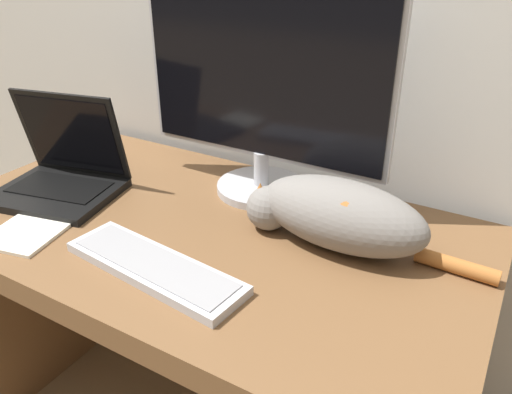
# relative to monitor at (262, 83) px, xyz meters

# --- Properties ---
(desk) EXTENTS (1.31, 0.72, 0.75)m
(desk) POSITION_rel_monitor_xyz_m (-0.04, -0.23, -0.46)
(desk) COLOR brown
(desk) RESTS_ON ground_plane
(monitor) EXTENTS (0.66, 0.24, 0.56)m
(monitor) POSITION_rel_monitor_xyz_m (0.00, 0.00, 0.00)
(monitor) COLOR #B2B2B7
(monitor) RESTS_ON desk
(laptop) EXTENTS (0.35, 0.30, 0.26)m
(laptop) POSITION_rel_monitor_xyz_m (-0.45, -0.27, -0.24)
(laptop) COLOR black
(laptop) RESTS_ON desk
(external_keyboard) EXTENTS (0.42, 0.16, 0.02)m
(external_keyboard) POSITION_rel_monitor_xyz_m (-0.00, -0.43, -0.28)
(external_keyboard) COLOR #BCBCC1
(external_keyboard) RESTS_ON desk
(cat) EXTENTS (0.55, 0.19, 0.15)m
(cat) POSITION_rel_monitor_xyz_m (0.27, -0.15, -0.21)
(cat) COLOR gray
(cat) RESTS_ON desk
(paper_notepad) EXTENTS (0.19, 0.23, 0.01)m
(paper_notepad) POSITION_rel_monitor_xyz_m (-0.36, -0.45, -0.29)
(paper_notepad) COLOR white
(paper_notepad) RESTS_ON desk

